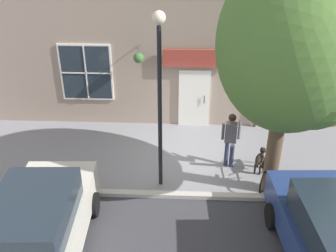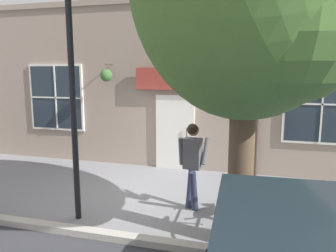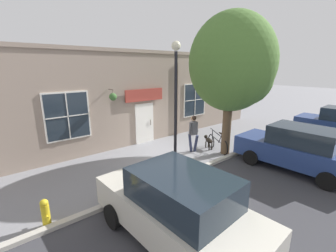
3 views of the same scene
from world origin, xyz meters
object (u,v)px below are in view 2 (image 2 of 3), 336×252
at_px(dog_on_leash, 237,197).
at_px(street_lamp, 70,49).
at_px(pedestrian_walking, 193,158).
at_px(leaning_bicycle, 239,210).

relative_size(dog_on_leash, street_lamp, 0.20).
distance_m(pedestrian_walking, dog_on_leash, 1.12).
xyz_separation_m(dog_on_leash, leaning_bicycle, (0.51, 0.07, -0.04)).
bearing_deg(leaning_bicycle, dog_on_leash, -172.66).
bearing_deg(dog_on_leash, leaning_bicycle, 7.34).
bearing_deg(street_lamp, leaning_bicycle, 95.85).
xyz_separation_m(pedestrian_walking, street_lamp, (1.00, -2.00, 2.07)).
xyz_separation_m(pedestrian_walking, dog_on_leash, (0.18, 0.90, -0.65)).
bearing_deg(leaning_bicycle, pedestrian_walking, -125.68).
relative_size(leaning_bicycle, street_lamp, 0.34).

